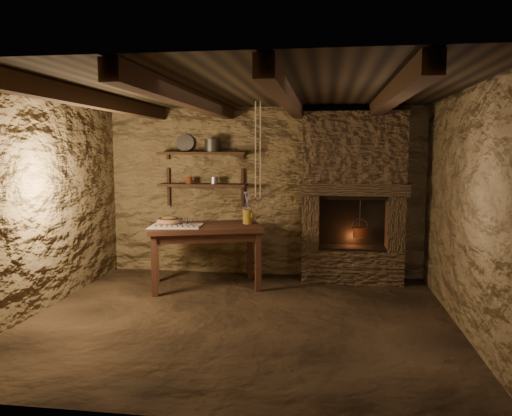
# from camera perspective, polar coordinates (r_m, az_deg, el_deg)

# --- Properties ---
(floor) EXTENTS (4.50, 4.50, 0.00)m
(floor) POSITION_cam_1_polar(r_m,az_deg,el_deg) (5.45, -1.85, -12.60)
(floor) COLOR black
(floor) RESTS_ON ground
(back_wall) EXTENTS (4.50, 0.04, 2.40)m
(back_wall) POSITION_cam_1_polar(r_m,az_deg,el_deg) (7.15, 0.87, 1.86)
(back_wall) COLOR brown
(back_wall) RESTS_ON floor
(front_wall) EXTENTS (4.50, 0.04, 2.40)m
(front_wall) POSITION_cam_1_polar(r_m,az_deg,el_deg) (3.25, -8.01, -4.01)
(front_wall) COLOR brown
(front_wall) RESTS_ON floor
(left_wall) EXTENTS (0.04, 4.00, 2.40)m
(left_wall) POSITION_cam_1_polar(r_m,az_deg,el_deg) (5.99, -23.61, 0.38)
(left_wall) COLOR brown
(left_wall) RESTS_ON floor
(right_wall) EXTENTS (0.04, 4.00, 2.40)m
(right_wall) POSITION_cam_1_polar(r_m,az_deg,el_deg) (5.28, 22.92, -0.37)
(right_wall) COLOR brown
(right_wall) RESTS_ON floor
(ceiling) EXTENTS (4.50, 4.00, 0.04)m
(ceiling) POSITION_cam_1_polar(r_m,az_deg,el_deg) (5.18, -1.95, 13.33)
(ceiling) COLOR black
(ceiling) RESTS_ON back_wall
(beam_far_left) EXTENTS (0.14, 3.95, 0.16)m
(beam_far_left) POSITION_cam_1_polar(r_m,az_deg,el_deg) (5.63, -17.50, 11.58)
(beam_far_left) COLOR black
(beam_far_left) RESTS_ON ceiling
(beam_mid_left) EXTENTS (0.14, 3.95, 0.16)m
(beam_mid_left) POSITION_cam_1_polar(r_m,az_deg,el_deg) (5.28, -7.42, 12.17)
(beam_mid_left) COLOR black
(beam_mid_left) RESTS_ON ceiling
(beam_mid_right) EXTENTS (0.14, 3.95, 0.16)m
(beam_mid_right) POSITION_cam_1_polar(r_m,az_deg,el_deg) (5.11, 3.72, 12.40)
(beam_mid_right) COLOR black
(beam_mid_right) RESTS_ON ceiling
(beam_far_right) EXTENTS (0.14, 3.95, 0.16)m
(beam_far_right) POSITION_cam_1_polar(r_m,az_deg,el_deg) (5.13, 15.19, 12.16)
(beam_far_right) COLOR black
(beam_far_right) RESTS_ON ceiling
(shelf_lower) EXTENTS (1.25, 0.30, 0.04)m
(shelf_lower) POSITION_cam_1_polar(r_m,az_deg,el_deg) (7.14, -6.08, 2.63)
(shelf_lower) COLOR black
(shelf_lower) RESTS_ON back_wall
(shelf_upper) EXTENTS (1.25, 0.30, 0.04)m
(shelf_upper) POSITION_cam_1_polar(r_m,az_deg,el_deg) (7.12, -6.13, 6.24)
(shelf_upper) COLOR black
(shelf_upper) RESTS_ON back_wall
(hearth) EXTENTS (1.43, 0.51, 2.30)m
(hearth) POSITION_cam_1_polar(r_m,az_deg,el_deg) (6.87, 11.03, 1.77)
(hearth) COLOR #332519
(hearth) RESTS_ON floor
(work_table) EXTENTS (1.62, 1.21, 0.82)m
(work_table) POSITION_cam_1_polar(r_m,az_deg,el_deg) (6.61, -5.82, -5.20)
(work_table) COLOR black
(work_table) RESTS_ON floor
(linen_cloth) EXTENTS (0.70, 0.59, 0.01)m
(linen_cloth) POSITION_cam_1_polar(r_m,az_deg,el_deg) (6.50, -9.12, -2.02)
(linen_cloth) COLOR white
(linen_cloth) RESTS_ON work_table
(pewter_cutlery_row) EXTENTS (0.56, 0.27, 0.01)m
(pewter_cutlery_row) POSITION_cam_1_polar(r_m,az_deg,el_deg) (6.48, -9.18, -1.96)
(pewter_cutlery_row) COLOR gray
(pewter_cutlery_row) RESTS_ON linen_cloth
(drinking_glasses) EXTENTS (0.21, 0.06, 0.08)m
(drinking_glasses) POSITION_cam_1_polar(r_m,az_deg,el_deg) (6.61, -8.64, -1.47)
(drinking_glasses) COLOR silver
(drinking_glasses) RESTS_ON linen_cloth
(stoneware_jug) EXTENTS (0.15, 0.15, 0.43)m
(stoneware_jug) POSITION_cam_1_polar(r_m,az_deg,el_deg) (6.60, -0.96, -0.22)
(stoneware_jug) COLOR olive
(stoneware_jug) RESTS_ON work_table
(wooden_bowl) EXTENTS (0.41, 0.41, 0.12)m
(wooden_bowl) POSITION_cam_1_polar(r_m,az_deg,el_deg) (6.69, -9.86, -1.49)
(wooden_bowl) COLOR brown
(wooden_bowl) RESTS_ON work_table
(iron_stockpot) EXTENTS (0.28, 0.28, 0.16)m
(iron_stockpot) POSITION_cam_1_polar(r_m,az_deg,el_deg) (7.09, -4.99, 7.06)
(iron_stockpot) COLOR #312F2C
(iron_stockpot) RESTS_ON shelf_upper
(tin_pan) EXTENTS (0.27, 0.15, 0.25)m
(tin_pan) POSITION_cam_1_polar(r_m,az_deg,el_deg) (7.29, -8.11, 7.38)
(tin_pan) COLOR #A3A39D
(tin_pan) RESTS_ON shelf_upper
(small_kettle) EXTENTS (0.15, 0.12, 0.15)m
(small_kettle) POSITION_cam_1_polar(r_m,az_deg,el_deg) (7.10, -4.78, 3.18)
(small_kettle) COLOR #A3A39D
(small_kettle) RESTS_ON shelf_lower
(rusty_tin) EXTENTS (0.11, 0.11, 0.10)m
(rusty_tin) POSITION_cam_1_polar(r_m,az_deg,el_deg) (7.19, -7.65, 3.17)
(rusty_tin) COLOR #542410
(rusty_tin) RESTS_ON shelf_lower
(red_pot) EXTENTS (0.25, 0.25, 0.54)m
(red_pot) POSITION_cam_1_polar(r_m,az_deg,el_deg) (6.89, 11.75, -2.66)
(red_pot) COLOR maroon
(red_pot) RESTS_ON hearth
(hanging_ropes) EXTENTS (0.08, 0.08, 1.20)m
(hanging_ropes) POSITION_cam_1_polar(r_m,az_deg,el_deg) (6.17, 0.23, 6.68)
(hanging_ropes) COLOR tan
(hanging_ropes) RESTS_ON ceiling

